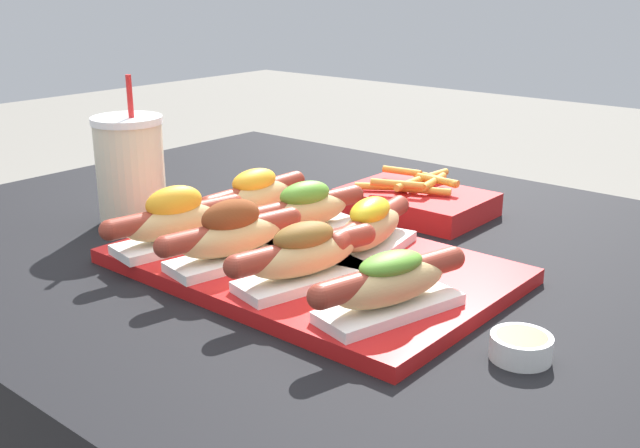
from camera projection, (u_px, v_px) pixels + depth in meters
serving_tray at (310, 266)px, 0.92m from camera, size 0.47×0.31×0.02m
hot_dog_0 at (175, 220)px, 0.95m from camera, size 0.09×0.20×0.08m
hot_dog_1 at (232, 236)px, 0.89m from camera, size 0.09×0.20×0.08m
hot_dog_2 at (304, 255)px, 0.83m from camera, size 0.09×0.20×0.07m
hot_dog_3 at (390, 284)px, 0.76m from camera, size 0.10×0.20×0.07m
hot_dog_4 at (255, 196)px, 1.06m from camera, size 0.06×0.20×0.07m
hot_dog_5 at (305, 211)px, 0.99m from camera, size 0.09×0.20×0.07m
hot_dog_6 at (370, 228)px, 0.92m from camera, size 0.09×0.20×0.07m
sauce_bowl at (521, 346)px, 0.71m from camera, size 0.06×0.06×0.02m
drink_cup at (131, 170)px, 1.09m from camera, size 0.10×0.10×0.22m
fries_basket at (416, 201)px, 1.15m from camera, size 0.22×0.16×0.06m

